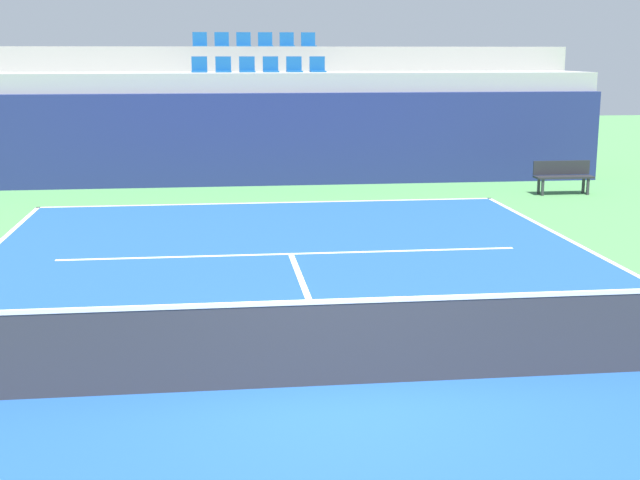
% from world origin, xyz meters
% --- Properties ---
extents(ground_plane, '(80.00, 80.00, 0.00)m').
position_xyz_m(ground_plane, '(0.00, 0.00, 0.00)').
color(ground_plane, '#4C8C4C').
extents(court_surface, '(11.00, 24.00, 0.01)m').
position_xyz_m(court_surface, '(0.00, 0.00, 0.01)').
color(court_surface, '#1E4C99').
rests_on(court_surface, ground_plane).
extents(baseline_far, '(11.00, 0.10, 0.00)m').
position_xyz_m(baseline_far, '(0.00, 11.95, 0.01)').
color(baseline_far, white).
rests_on(baseline_far, court_surface).
extents(service_line_far, '(8.26, 0.10, 0.00)m').
position_xyz_m(service_line_far, '(0.00, 6.40, 0.01)').
color(service_line_far, white).
rests_on(service_line_far, court_surface).
extents(centre_service_line, '(0.10, 6.40, 0.00)m').
position_xyz_m(centre_service_line, '(0.00, 3.20, 0.01)').
color(centre_service_line, white).
rests_on(centre_service_line, court_surface).
extents(back_wall, '(18.95, 0.30, 2.49)m').
position_xyz_m(back_wall, '(0.00, 14.93, 1.25)').
color(back_wall, navy).
rests_on(back_wall, ground_plane).
extents(stands_tier_lower, '(18.95, 2.40, 3.02)m').
position_xyz_m(stands_tier_lower, '(0.00, 16.28, 1.51)').
color(stands_tier_lower, '#9E9E99').
rests_on(stands_tier_lower, ground_plane).
extents(stands_tier_upper, '(18.95, 2.40, 3.74)m').
position_xyz_m(stands_tier_upper, '(0.00, 18.68, 1.87)').
color(stands_tier_upper, '#9E9E99').
rests_on(stands_tier_upper, ground_plane).
extents(seating_row_lower, '(3.78, 0.44, 0.44)m').
position_xyz_m(seating_row_lower, '(-0.00, 16.38, 3.14)').
color(seating_row_lower, '#145193').
rests_on(seating_row_lower, stands_tier_lower).
extents(seating_row_upper, '(3.78, 0.44, 0.44)m').
position_xyz_m(seating_row_upper, '(-0.00, 18.78, 3.86)').
color(seating_row_upper, '#145193').
rests_on(seating_row_upper, stands_tier_upper).
extents(tennis_net, '(11.08, 0.08, 1.07)m').
position_xyz_m(tennis_net, '(0.00, 0.00, 0.51)').
color(tennis_net, black).
rests_on(tennis_net, court_surface).
extents(player_bench, '(1.50, 0.40, 0.85)m').
position_xyz_m(player_bench, '(7.53, 12.46, 0.51)').
color(player_bench, '#232328').
rests_on(player_bench, ground_plane).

